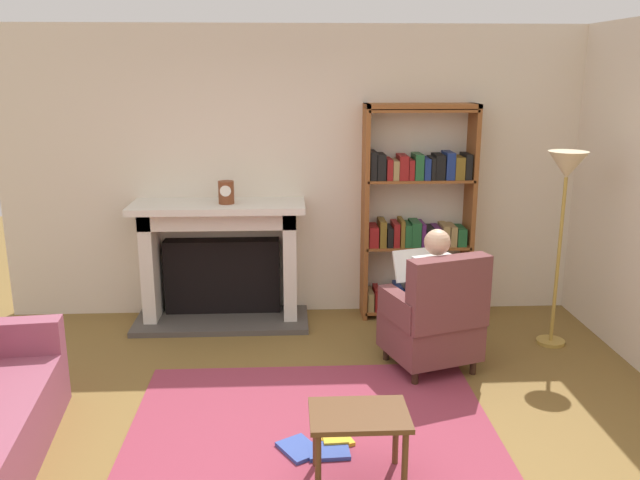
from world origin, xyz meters
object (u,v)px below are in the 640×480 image
(armchair_reading, at_px, (435,320))
(floor_lamp, at_px, (566,183))
(bookshelf, at_px, (417,217))
(side_table, at_px, (359,424))
(mantel_clock, at_px, (226,192))
(fireplace, at_px, (221,258))
(seated_reader, at_px, (428,291))

(armchair_reading, relative_size, floor_lamp, 0.58)
(armchair_reading, bearing_deg, bookshelf, -111.92)
(side_table, height_order, floor_lamp, floor_lamp)
(mantel_clock, xyz_separation_m, floor_lamp, (2.81, -0.62, 0.17))
(bookshelf, bearing_deg, floor_lamp, -35.53)
(floor_lamp, bearing_deg, fireplace, 165.98)
(mantel_clock, xyz_separation_m, bookshelf, (1.75, 0.14, -0.27))
(bookshelf, bearing_deg, seated_reader, -95.89)
(bookshelf, bearing_deg, armchair_reading, -93.64)
(mantel_clock, distance_m, side_table, 2.81)
(fireplace, height_order, armchair_reading, fireplace)
(armchair_reading, xyz_separation_m, side_table, (-0.74, -1.41, -0.05))
(armchair_reading, distance_m, floor_lamp, 1.57)
(side_table, bearing_deg, floor_lamp, 45.05)
(armchair_reading, relative_size, seated_reader, 0.85)
(seated_reader, bearing_deg, fireplace, -50.38)
(mantel_clock, xyz_separation_m, side_table, (0.93, -2.50, -0.87))
(fireplace, xyz_separation_m, side_table, (1.01, -2.60, -0.23))
(armchair_reading, bearing_deg, side_table, 44.02)
(seated_reader, bearing_deg, floor_lamp, 178.62)
(fireplace, relative_size, armchair_reading, 1.65)
(mantel_clock, bearing_deg, side_table, -69.50)
(bookshelf, height_order, floor_lamp, bookshelf)
(mantel_clock, distance_m, floor_lamp, 2.88)
(side_table, bearing_deg, bookshelf, 72.73)
(seated_reader, relative_size, floor_lamp, 0.69)
(seated_reader, height_order, floor_lamp, floor_lamp)
(fireplace, height_order, side_table, fireplace)
(fireplace, bearing_deg, floor_lamp, -14.02)
(fireplace, xyz_separation_m, floor_lamp, (2.89, -0.72, 0.81))
(fireplace, bearing_deg, side_table, -68.69)
(bookshelf, xyz_separation_m, side_table, (-0.82, -2.63, -0.60))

